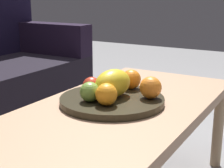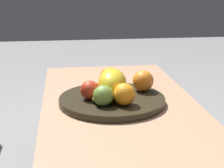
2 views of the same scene
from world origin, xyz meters
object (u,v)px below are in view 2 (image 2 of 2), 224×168
orange_left (125,94)px  banana_bunch (104,91)px  melon_large_front (112,83)px  fruit_bowl (112,100)px  orange_right (110,77)px  apple_left (90,90)px  coffee_table (121,116)px  apple_front (103,96)px  orange_front (143,81)px

orange_left → banana_bunch: size_ratio=0.45×
melon_large_front → fruit_bowl: bearing=168.7°
orange_right → apple_left: (-0.15, 0.09, -0.00)m
fruit_bowl → banana_bunch: banana_bunch is taller
coffee_table → apple_front: size_ratio=16.62×
orange_front → apple_front: size_ratio=1.14×
orange_right → apple_left: size_ratio=1.14×
coffee_table → orange_right: bearing=8.5°
melon_large_front → banana_bunch: 0.04m
coffee_table → orange_left: 0.13m
melon_large_front → orange_right: size_ratio=1.99×
coffee_table → apple_left: (-0.00, 0.11, 0.11)m
apple_front → orange_right: bearing=-12.6°
fruit_bowl → melon_large_front: 0.06m
melon_large_front → apple_front: bearing=154.9°
orange_right → apple_front: (-0.22, 0.05, -0.00)m
fruit_bowl → apple_front: bearing=154.2°
coffee_table → fruit_bowl: 0.07m
orange_right → banana_bunch: orange_right is taller
coffee_table → apple_left: apple_left is taller
melon_large_front → orange_left: bearing=-161.5°
coffee_table → orange_left: orange_left is taller
fruit_bowl → apple_front: 0.11m
coffee_table → banana_bunch: size_ratio=6.94×
orange_front → banana_bunch: (-0.07, 0.16, -0.01)m
fruit_bowl → banana_bunch: bearing=108.8°
coffee_table → orange_left: size_ratio=15.43×
orange_right → melon_large_front: bearing=176.8°
fruit_bowl → orange_front: size_ratio=4.79×
fruit_bowl → apple_front: (-0.09, 0.04, 0.05)m
orange_right → apple_front: size_ratio=1.09×
orange_left → apple_front: orange_left is taller
coffee_table → orange_front: size_ratio=14.60×
apple_front → banana_bunch: apple_front is taller
coffee_table → melon_large_front: (0.02, 0.03, 0.12)m
fruit_bowl → coffee_table: bearing=-113.2°
orange_right → apple_left: orange_right is taller
fruit_bowl → apple_left: 0.10m
coffee_table → fruit_bowl: size_ratio=3.05×
fruit_bowl → orange_front: (0.06, -0.13, 0.05)m
coffee_table → banana_bunch: bearing=86.7°
fruit_bowl → orange_front: bearing=-65.3°
coffee_table → apple_front: (-0.07, 0.07, 0.11)m
orange_left → orange_right: bearing=6.1°
fruit_bowl → orange_right: (0.14, -0.01, 0.05)m
apple_left → banana_bunch: 0.05m
apple_front → coffee_table: bearing=-45.1°
apple_left → fruit_bowl: bearing=-80.7°
melon_large_front → orange_right: (0.13, -0.01, -0.01)m
fruit_bowl → orange_right: 0.15m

